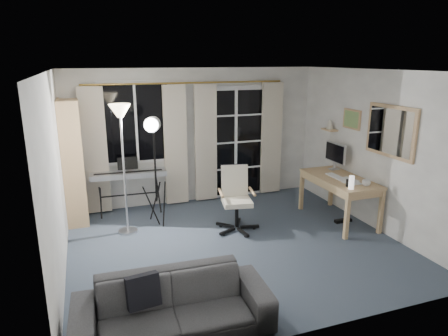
# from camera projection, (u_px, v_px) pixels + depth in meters

# --- Properties ---
(floor) EXTENTS (4.50, 4.00, 0.02)m
(floor) POSITION_uv_depth(u_px,v_px,m) (235.00, 245.00, 5.67)
(floor) COLOR #374250
(floor) RESTS_ON ground
(window) EXTENTS (1.20, 0.08, 1.40)m
(window) POSITION_uv_depth(u_px,v_px,m) (136.00, 123.00, 6.73)
(window) COLOR white
(window) RESTS_ON floor
(french_door) EXTENTS (1.32, 0.09, 2.11)m
(french_door) POSITION_uv_depth(u_px,v_px,m) (235.00, 143.00, 7.43)
(french_door) COLOR white
(french_door) RESTS_ON floor
(curtains) EXTENTS (3.60, 0.07, 2.13)m
(curtains) POSITION_uv_depth(u_px,v_px,m) (190.00, 144.00, 7.05)
(curtains) COLOR gold
(curtains) RESTS_ON floor
(bookshelf) EXTENTS (0.31, 0.91, 1.96)m
(bookshelf) POSITION_uv_depth(u_px,v_px,m) (71.00, 164.00, 6.34)
(bookshelf) COLOR tan
(bookshelf) RESTS_ON floor
(torchiere_lamp) EXTENTS (0.41, 0.41, 1.93)m
(torchiere_lamp) POSITION_uv_depth(u_px,v_px,m) (121.00, 131.00, 5.66)
(torchiere_lamp) COLOR #B2B2B7
(torchiere_lamp) RESTS_ON floor
(keyboard_piano) EXTENTS (1.25, 0.65, 0.90)m
(keyboard_piano) POSITION_uv_depth(u_px,v_px,m) (129.00, 175.00, 6.63)
(keyboard_piano) COLOR black
(keyboard_piano) RESTS_ON floor
(studio_light) EXTENTS (0.40, 0.41, 1.76)m
(studio_light) POSITION_uv_depth(u_px,v_px,m) (153.00, 137.00, 5.97)
(studio_light) COLOR black
(studio_light) RESTS_ON floor
(office_chair) EXTENTS (0.68, 0.67, 0.98)m
(office_chair) POSITION_uv_depth(u_px,v_px,m) (235.00, 192.00, 6.09)
(office_chair) COLOR black
(office_chair) RESTS_ON floor
(desk) EXTENTS (0.68, 1.36, 0.73)m
(desk) POSITION_uv_depth(u_px,v_px,m) (340.00, 183.00, 6.35)
(desk) COLOR tan
(desk) RESTS_ON floor
(monitor) EXTENTS (0.17, 0.52, 0.46)m
(monitor) POSITION_uv_depth(u_px,v_px,m) (335.00, 154.00, 6.72)
(monitor) COLOR silver
(monitor) RESTS_ON desk
(desk_clutter) EXTENTS (0.43, 0.82, 0.92)m
(desk_clutter) POSITION_uv_depth(u_px,v_px,m) (345.00, 192.00, 6.14)
(desk_clutter) COLOR white
(desk_clutter) RESTS_ON desk
(mug) EXTENTS (0.12, 0.09, 0.12)m
(mug) POSITION_uv_depth(u_px,v_px,m) (366.00, 182.00, 5.88)
(mug) COLOR silver
(mug) RESTS_ON desk
(wall_mirror) EXTENTS (0.04, 0.94, 0.74)m
(wall_mirror) POSITION_uv_depth(u_px,v_px,m) (391.00, 131.00, 5.66)
(wall_mirror) COLOR tan
(wall_mirror) RESTS_ON floor
(framed_print) EXTENTS (0.03, 0.42, 0.32)m
(framed_print) POSITION_uv_depth(u_px,v_px,m) (352.00, 119.00, 6.47)
(framed_print) COLOR tan
(framed_print) RESTS_ON floor
(wall_shelf) EXTENTS (0.16, 0.30, 0.18)m
(wall_shelf) POSITION_uv_depth(u_px,v_px,m) (330.00, 126.00, 6.95)
(wall_shelf) COLOR tan
(wall_shelf) RESTS_ON floor
(sofa) EXTENTS (1.88, 0.63, 0.73)m
(sofa) POSITION_uv_depth(u_px,v_px,m) (173.00, 297.00, 3.77)
(sofa) COLOR #2A2A2D
(sofa) RESTS_ON floor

